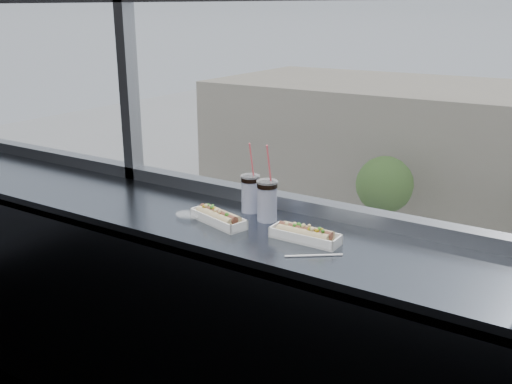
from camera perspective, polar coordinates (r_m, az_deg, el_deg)
The scene contains 14 objects.
wall_back_lower at distance 2.72m, azimuth 4.55°, elevation -12.91°, with size 6.00×6.00×0.00m, color black.
counter at distance 2.27m, azimuth 1.61°, elevation -4.64°, with size 6.00×0.55×0.06m, color slate.
counter_fascia at distance 2.34m, azimuth -1.88°, elevation -18.55°, with size 6.00×0.04×1.04m, color slate.
hotdog_tray_left at distance 2.34m, azimuth -3.80°, elevation -2.51°, with size 0.29×0.16×0.07m.
hotdog_tray_right at distance 2.17m, azimuth 4.93°, elevation -4.21°, with size 0.27×0.09×0.07m.
soda_cup_left at distance 2.45m, azimuth -0.57°, elevation 0.03°, with size 0.08×0.08×0.31m.
soda_cup_right at distance 2.34m, azimuth 1.12°, elevation -0.67°, with size 0.09×0.09×0.33m.
loose_straw at distance 2.05m, azimuth 5.80°, elevation -6.33°, with size 0.01×0.01×0.21m, color white.
wrapper at distance 2.42m, azimuth -6.84°, elevation -2.28°, with size 0.11×0.08×0.03m, color silver.
car_near_b at distance 23.81m, azimuth 3.25°, elevation -12.40°, with size 5.62×2.34×1.87m, color black.
car_far_a at distance 30.44m, azimuth 9.75°, elevation -5.25°, with size 6.73×2.80×2.24m, color #2A2728.
car_near_a at distance 26.26m, azimuth -6.63°, elevation -9.02°, with size 6.67×2.78×2.22m, color gray.
pedestrian_a at distance 32.53m, azimuth 19.86°, elevation -4.66°, with size 0.97×0.73×2.18m, color #66605B.
tree_left at distance 33.20m, azimuth 12.73°, elevation 0.71°, with size 3.27×3.27×5.11m.
Camera 1 is at (1.07, -0.59, 1.93)m, focal length 40.00 mm.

